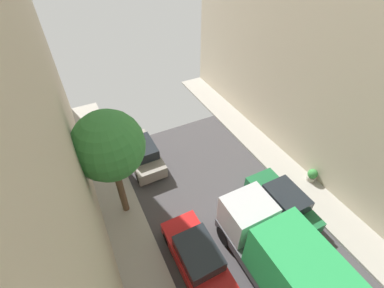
% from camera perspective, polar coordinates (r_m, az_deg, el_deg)
% --- Properties ---
extents(parked_car_left_4, '(1.78, 4.20, 1.57)m').
position_cam_1_polar(parked_car_left_4, '(12.68, 1.10, -23.26)').
color(parked_car_left_4, red).
rests_on(parked_car_left_4, ground).
extents(parked_car_left_5, '(1.78, 4.20, 1.57)m').
position_cam_1_polar(parked_car_left_5, '(16.94, -10.76, -2.07)').
color(parked_car_left_5, gray).
rests_on(parked_car_left_5, ground).
extents(parked_car_right_2, '(1.78, 4.20, 1.57)m').
position_cam_1_polar(parked_car_right_2, '(14.97, 19.08, -11.82)').
color(parked_car_right_2, '#1E6638').
rests_on(parked_car_right_2, ground).
extents(delivery_truck, '(2.26, 6.60, 3.38)m').
position_cam_1_polar(delivery_truck, '(11.93, 19.79, -23.64)').
color(delivery_truck, '#4C4C51').
rests_on(delivery_truck, ground).
extents(street_tree_0, '(3.15, 3.15, 6.15)m').
position_cam_1_polar(street_tree_0, '(11.77, -17.63, -0.46)').
color(street_tree_0, brown).
rests_on(street_tree_0, sidewalk_left).
extents(potted_plant_3, '(0.58, 0.58, 0.81)m').
position_cam_1_polar(potted_plant_3, '(17.14, 24.65, -6.14)').
color(potted_plant_3, '#B2A899').
rests_on(potted_plant_3, sidewalk_right).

